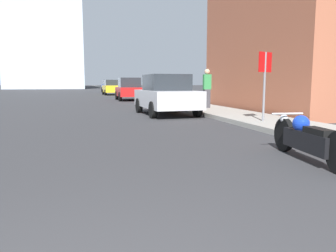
% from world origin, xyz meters
% --- Properties ---
extents(sidewalk, '(2.21, 240.00, 0.15)m').
position_xyz_m(sidewalk, '(5.77, 40.00, 0.07)').
color(sidewalk, gray).
rests_on(sidewalk, ground_plane).
extents(motorcycle, '(0.62, 2.34, 0.76)m').
position_xyz_m(motorcycle, '(3.68, 3.28, 0.38)').
color(motorcycle, black).
rests_on(motorcycle, ground_plane).
extents(parked_car_silver, '(2.12, 4.08, 1.67)m').
position_xyz_m(parked_car_silver, '(3.39, 11.83, 0.83)').
color(parked_car_silver, '#BCBCC1').
rests_on(parked_car_silver, ground_plane).
extents(parked_car_red, '(1.90, 3.88, 1.72)m').
position_xyz_m(parked_car_red, '(3.50, 23.72, 0.85)').
color(parked_car_red, red).
rests_on(parked_car_red, ground_plane).
extents(parked_car_yellow, '(2.04, 4.49, 1.66)m').
position_xyz_m(parked_car_yellow, '(3.26, 35.91, 0.83)').
color(parked_car_yellow, gold).
rests_on(parked_car_yellow, ground_plane).
extents(parked_car_blue, '(1.83, 4.26, 1.78)m').
position_xyz_m(parked_car_blue, '(3.64, 46.41, 0.89)').
color(parked_car_blue, '#1E3899').
rests_on(parked_car_blue, ground_plane).
extents(stop_sign, '(0.57, 0.26, 2.10)m').
position_xyz_m(stop_sign, '(5.40, 7.58, 1.58)').
color(stop_sign, slate).
rests_on(stop_sign, sidewalk).
extents(pedestrian, '(0.36, 0.26, 1.82)m').
position_xyz_m(pedestrian, '(5.69, 13.09, 1.10)').
color(pedestrian, '#38383D').
rests_on(pedestrian, sidewalk).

